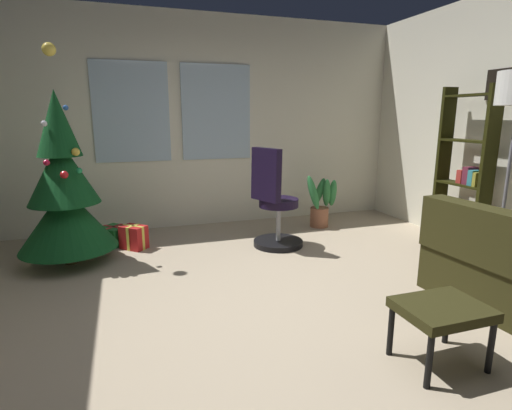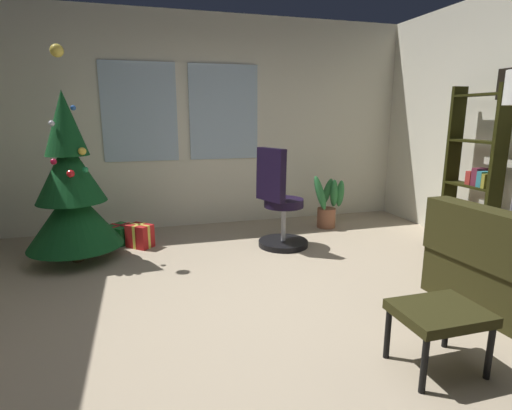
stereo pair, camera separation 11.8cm
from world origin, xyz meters
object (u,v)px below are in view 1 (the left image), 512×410
object	(u,v)px
footstool	(442,313)
holiday_tree	(64,194)
office_chair	(275,208)
gift_box_red	(134,237)
potted_plant	(321,204)
gift_box_green	(114,235)
bookshelf	(464,180)

from	to	relation	value
footstool	holiday_tree	xyz separation A→B (m)	(-2.27, 2.50, 0.38)
footstool	holiday_tree	world-z (taller)	holiday_tree
footstool	office_chair	bearing A→B (deg)	93.64
gift_box_red	potted_plant	distance (m)	2.41
holiday_tree	gift_box_green	bearing A→B (deg)	51.83
office_chair	bookshelf	world-z (taller)	bookshelf
footstool	bookshelf	distance (m)	2.48
gift_box_green	potted_plant	distance (m)	2.61
footstool	holiday_tree	bearing A→B (deg)	132.26
bookshelf	holiday_tree	bearing A→B (deg)	168.46
gift_box_red	office_chair	bearing A→B (deg)	-15.72
holiday_tree	potted_plant	size ratio (longest dim) A/B	2.92
bookshelf	potted_plant	size ratio (longest dim) A/B	2.46
gift_box_green	potted_plant	size ratio (longest dim) A/B	0.55
office_chair	gift_box_green	bearing A→B (deg)	159.05
gift_box_red	potted_plant	world-z (taller)	potted_plant
footstool	holiday_tree	size ratio (longest dim) A/B	0.23
holiday_tree	bookshelf	world-z (taller)	holiday_tree
gift_box_red	gift_box_green	distance (m)	0.32
office_chair	potted_plant	distance (m)	1.08
footstool	potted_plant	world-z (taller)	potted_plant
potted_plant	bookshelf	bearing A→B (deg)	-51.06
gift_box_green	office_chair	world-z (taller)	office_chair
footstool	office_chair	distance (m)	2.35
gift_box_green	office_chair	size ratio (longest dim) A/B	0.35
bookshelf	office_chair	bearing A→B (deg)	160.62
holiday_tree	potted_plant	xyz separation A→B (m)	(3.01, 0.46, -0.41)
gift_box_green	office_chair	xyz separation A→B (m)	(1.72, -0.66, 0.34)
holiday_tree	bookshelf	bearing A→B (deg)	-11.54
footstool	bookshelf	size ratio (longest dim) A/B	0.28
footstool	bookshelf	bearing A→B (deg)	43.29
holiday_tree	potted_plant	distance (m)	3.07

